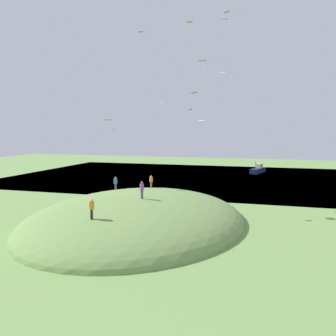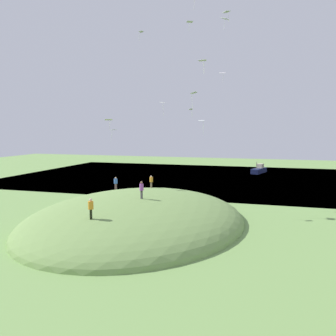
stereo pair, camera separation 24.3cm
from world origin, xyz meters
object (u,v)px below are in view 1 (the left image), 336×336
kite_9 (204,61)px  kite_3 (202,61)px  mooring_post (205,198)px  kite_10 (108,120)px  boat_on_lake (258,170)px  kite_8 (162,103)px  kite_4 (113,131)px  kite_12 (222,73)px  kite_5 (194,94)px  person_with_child (151,180)px  person_near_shore (142,188)px  kite_6 (190,22)px  kite_7 (226,12)px  kite_11 (191,110)px  kite_2 (141,32)px  person_watching_kites (92,206)px  kite_1 (202,122)px  kite_0 (225,19)px  person_on_hilltop (116,182)px

kite_9 → kite_3: bearing=-166.0°
kite_9 → mooring_post: size_ratio=2.01×
kite_10 → mooring_post: (-6.71, 11.62, -10.96)m
boat_on_lake → kite_8: (33.35, -12.75, 13.34)m
kite_4 → mooring_post: (-2.34, 13.04, -9.57)m
kite_10 → kite_12: bearing=125.8°
kite_8 → kite_5: bearing=37.3°
kite_10 → kite_12: kite_12 is taller
person_with_child → kite_9: bearing=31.7°
person_near_shore → kite_9: 17.47m
kite_5 → kite_6: size_ratio=1.81×
boat_on_lake → kite_7: 43.68m
person_with_child → kite_11: kite_11 is taller
kite_2 → mooring_post: size_ratio=1.61×
person_with_child → person_watching_kites: 16.27m
kite_4 → person_near_shore: bearing=35.5°
kite_1 → kite_10: 12.53m
person_near_shore → kite_0: 22.90m
person_with_child → kite_11: bearing=93.9°
person_on_hilltop → kite_11: bearing=13.2°
person_on_hilltop → kite_9: kite_9 is taller
mooring_post → kite_10: bearing=-60.0°
kite_1 → kite_11: bearing=-158.3°
person_near_shore → person_with_child: person_near_shore is taller
boat_on_lake → kite_2: 46.82m
person_watching_kites → kite_10: kite_10 is taller
kite_7 → kite_10: kite_7 is taller
kite_0 → person_watching_kites: bearing=-26.2°
person_watching_kites → kite_7: bearing=-27.2°
kite_3 → kite_2: bearing=-85.1°
boat_on_lake → kite_3: bearing=-172.9°
kite_3 → person_watching_kites: bearing=-14.0°
person_watching_kites → kite_2: (-20.45, -3.06, 19.74)m
person_near_shore → kite_10: (-8.56, -7.80, 7.21)m
kite_12 → kite_5: bearing=-13.6°
person_watching_kites → kite_7: (-23.27, 8.17, 22.22)m
kite_5 → person_on_hilltop: bearing=-80.9°
kite_0 → kite_6: size_ratio=1.19×
person_on_hilltop → kite_10: bearing=113.3°
person_near_shore → kite_3: bearing=-72.0°
kite_2 → kite_9: kite_2 is taller
person_with_child → kite_5: bearing=33.5°
person_on_hilltop → kite_8: (-10.56, 3.02, 10.62)m
kite_2 → mooring_post: 24.63m
kite_10 → kite_5: bearing=93.8°
kite_8 → kite_9: bearing=41.4°
person_near_shore → kite_7: (-16.00, 6.26, 21.65)m
kite_6 → mooring_post: kite_6 is taller
kite_0 → kite_10: size_ratio=1.03×
kite_10 → mooring_post: size_ratio=1.61×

